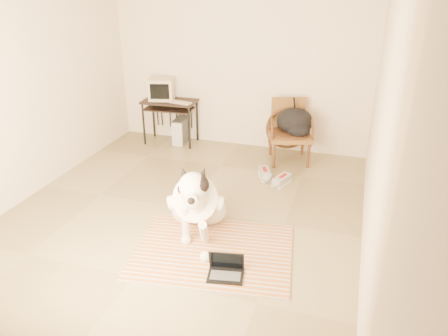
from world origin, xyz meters
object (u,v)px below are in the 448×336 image
at_px(laptop, 226,269).
at_px(pc_tower, 181,131).
at_px(computer_desk, 170,107).
at_px(backpack, 295,123).
at_px(rattan_chair, 289,131).
at_px(dog, 197,202).
at_px(crt_monitor, 162,89).

relative_size(laptop, pc_tower, 0.81).
bearing_deg(computer_desk, backpack, -4.15).
distance_m(laptop, rattan_chair, 2.92).
distance_m(dog, rattan_chair, 2.33).
bearing_deg(backpack, pc_tower, 173.91).
distance_m(dog, backpack, 2.35).
xyz_separation_m(laptop, pc_tower, (-1.72, 3.07, 0.13)).
relative_size(crt_monitor, pc_tower, 1.01).
bearing_deg(backpack, laptop, -92.97).
relative_size(computer_desk, pc_tower, 1.93).
xyz_separation_m(laptop, crt_monitor, (-2.03, 3.07, 0.80)).
bearing_deg(crt_monitor, pc_tower, -0.35).
height_order(laptop, pc_tower, pc_tower).
height_order(crt_monitor, backpack, crt_monitor).
height_order(rattan_chair, backpack, rattan_chair).
distance_m(computer_desk, crt_monitor, 0.31).
bearing_deg(crt_monitor, rattan_chair, -4.98).
xyz_separation_m(laptop, computer_desk, (-1.88, 3.02, 0.53)).
bearing_deg(crt_monitor, dog, -58.25).
relative_size(dog, backpack, 2.22).
bearing_deg(computer_desk, laptop, -58.06).
relative_size(crt_monitor, rattan_chair, 0.51).
height_order(computer_desk, crt_monitor, crt_monitor).
distance_m(laptop, computer_desk, 3.60).
bearing_deg(dog, backpack, 73.39).
bearing_deg(laptop, computer_desk, 121.94).
height_order(dog, crt_monitor, crt_monitor).
height_order(crt_monitor, pc_tower, crt_monitor).
height_order(computer_desk, backpack, backpack).
bearing_deg(pc_tower, computer_desk, -161.81).
height_order(dog, backpack, dog).
bearing_deg(crt_monitor, laptop, -56.60).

